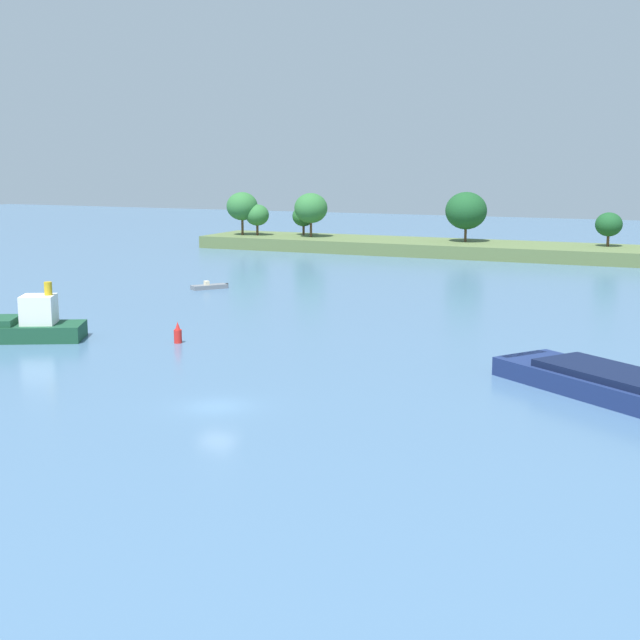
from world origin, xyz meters
The scene contains 5 objects.
ground_plane centered at (0.00, 0.00, 0.00)m, with size 400.00×400.00×0.00m, color #476B8E.
treeline_island centered at (-18.11, 98.55, 2.54)m, with size 82.25×14.90×10.53m.
tugboat centered at (-26.22, 12.77, 1.37)m, with size 9.31×7.51×5.27m.
fishing_skiff centered at (-28.22, 46.91, 0.29)m, with size 3.89×4.49×1.02m.
channel_buoy_red centered at (-13.65, 16.72, 0.81)m, with size 0.70×0.70×1.90m.
Camera 1 is at (29.30, -50.12, 16.24)m, focal length 50.65 mm.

